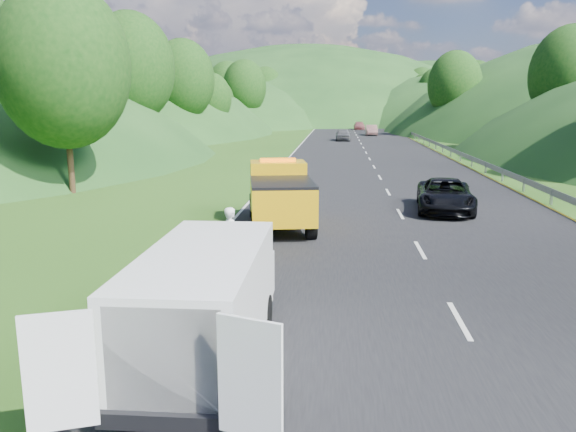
# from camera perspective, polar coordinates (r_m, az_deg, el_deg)

# --- Properties ---
(ground) EXTENTS (320.00, 320.00, 0.00)m
(ground) POSITION_cam_1_polar(r_m,az_deg,el_deg) (14.63, 3.71, -7.30)
(ground) COLOR #38661E
(ground) RESTS_ON ground
(road_surface) EXTENTS (14.00, 200.00, 0.02)m
(road_surface) POSITION_cam_1_polar(r_m,az_deg,el_deg) (54.13, 7.94, 6.38)
(road_surface) COLOR black
(road_surface) RESTS_ON ground
(guardrail) EXTENTS (0.06, 140.00, 1.52)m
(guardrail) POSITION_cam_1_polar(r_m,az_deg,el_deg) (67.27, 13.69, 7.13)
(guardrail) COLOR gray
(guardrail) RESTS_ON ground
(tree_line_left) EXTENTS (14.00, 140.00, 14.00)m
(tree_line_left) POSITION_cam_1_polar(r_m,az_deg,el_deg) (76.48, -9.67, 7.77)
(tree_line_left) COLOR #2A5017
(tree_line_left) RESTS_ON ground
(tree_line_right) EXTENTS (14.00, 140.00, 14.00)m
(tree_line_right) POSITION_cam_1_polar(r_m,az_deg,el_deg) (77.42, 22.27, 7.13)
(tree_line_right) COLOR #2A5017
(tree_line_right) RESTS_ON ground
(hills_backdrop) EXTENTS (201.00, 288.60, 44.00)m
(hills_backdrop) POSITION_cam_1_polar(r_m,az_deg,el_deg) (148.76, 7.53, 9.55)
(hills_backdrop) COLOR #2D5B23
(hills_backdrop) RESTS_ON ground
(tow_truck) EXTENTS (3.12, 6.19, 2.54)m
(tow_truck) POSITION_cam_1_polar(r_m,az_deg,el_deg) (21.37, -0.84, 2.15)
(tow_truck) COLOR black
(tow_truck) RESTS_ON ground
(white_van) EXTENTS (3.35, 6.12, 2.17)m
(white_van) POSITION_cam_1_polar(r_m,az_deg,el_deg) (10.32, -8.36, -8.33)
(white_van) COLOR black
(white_van) RESTS_ON ground
(woman) EXTENTS (0.69, 0.78, 1.77)m
(woman) POSITION_cam_1_polar(r_m,az_deg,el_deg) (16.37, -5.70, -5.28)
(woman) COLOR white
(woman) RESTS_ON ground
(child) EXTENTS (0.56, 0.48, 1.01)m
(child) POSITION_cam_1_polar(r_m,az_deg,el_deg) (15.53, -3.09, -6.17)
(child) COLOR #C4C368
(child) RESTS_ON ground
(suitcase) EXTENTS (0.38, 0.27, 0.54)m
(suitcase) POSITION_cam_1_polar(r_m,az_deg,el_deg) (15.26, -12.42, -5.68)
(suitcase) COLOR #5C5C45
(suitcase) RESTS_ON ground
(spare_tire) EXTENTS (0.72, 0.72, 0.20)m
(spare_tire) POSITION_cam_1_polar(r_m,az_deg,el_deg) (9.25, -2.84, -19.08)
(spare_tire) COLOR black
(spare_tire) RESTS_ON ground
(passing_suv) EXTENTS (2.91, 5.29, 1.40)m
(passing_suv) POSITION_cam_1_polar(r_m,az_deg,el_deg) (25.61, 15.59, 0.46)
(passing_suv) COLOR black
(passing_suv) RESTS_ON ground
(dist_car_a) EXTENTS (1.80, 4.47, 1.52)m
(dist_car_a) POSITION_cam_1_polar(r_m,az_deg,el_deg) (71.15, 5.61, 7.62)
(dist_car_a) COLOR #45464A
(dist_car_a) RESTS_ON ground
(dist_car_b) EXTENTS (1.57, 4.52, 1.49)m
(dist_car_b) POSITION_cam_1_polar(r_m,az_deg,el_deg) (83.41, 8.46, 8.11)
(dist_car_b) COLOR brown
(dist_car_b) RESTS_ON ground
(dist_car_c) EXTENTS (1.89, 4.64, 1.35)m
(dist_car_c) POSITION_cam_1_polar(r_m,az_deg,el_deg) (100.42, 7.25, 8.69)
(dist_car_c) COLOR brown
(dist_car_c) RESTS_ON ground
(dist_car_d) EXTENTS (1.80, 4.47, 1.52)m
(dist_car_d) POSITION_cam_1_polar(r_m,az_deg,el_deg) (126.32, 6.57, 9.25)
(dist_car_d) COLOR #963340
(dist_car_d) RESTS_ON ground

